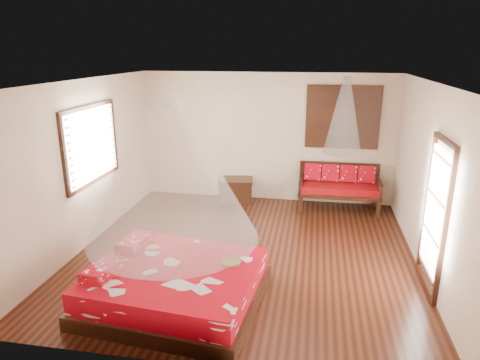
% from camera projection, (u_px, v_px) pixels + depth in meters
% --- Properties ---
extents(room, '(5.54, 5.54, 2.84)m').
position_uv_depth(room, '(246.00, 172.00, 6.76)').
color(room, black).
rests_on(room, ground).
extents(bed, '(2.36, 2.17, 0.65)m').
position_uv_depth(bed, '(175.00, 285.00, 5.71)').
color(bed, black).
rests_on(bed, floor).
extents(daybed, '(1.67, 0.74, 0.94)m').
position_uv_depth(daybed, '(339.00, 185.00, 8.99)').
color(daybed, black).
rests_on(daybed, floor).
extents(storage_chest, '(0.83, 0.66, 0.52)m').
position_uv_depth(storage_chest, '(236.00, 190.00, 9.51)').
color(storage_chest, black).
rests_on(storage_chest, floor).
extents(shutter_panel, '(1.52, 0.06, 1.32)m').
position_uv_depth(shutter_panel, '(343.00, 117.00, 8.90)').
color(shutter_panel, black).
rests_on(shutter_panel, wall_back).
extents(window_left, '(0.10, 1.74, 1.34)m').
position_uv_depth(window_left, '(92.00, 144.00, 7.31)').
color(window_left, black).
rests_on(window_left, wall_left).
extents(glazed_door, '(0.08, 1.02, 2.16)m').
position_uv_depth(glazed_door, '(435.00, 217.00, 5.84)').
color(glazed_door, black).
rests_on(glazed_door, floor).
extents(wine_tray, '(0.27, 0.27, 0.22)m').
position_uv_depth(wine_tray, '(231.00, 259.00, 5.74)').
color(wine_tray, brown).
rests_on(wine_tray, bed).
extents(mosquito_net_main, '(2.17, 2.17, 1.80)m').
position_uv_depth(mosquito_net_main, '(171.00, 170.00, 5.23)').
color(mosquito_net_main, white).
rests_on(mosquito_net_main, ceiling).
extents(mosquito_net_daybed, '(0.77, 0.77, 1.50)m').
position_uv_depth(mosquito_net_daybed, '(344.00, 116.00, 8.43)').
color(mosquito_net_daybed, white).
rests_on(mosquito_net_daybed, ceiling).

